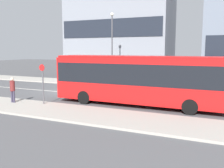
# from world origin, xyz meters

# --- Properties ---
(ground_plane) EXTENTS (120.00, 120.00, 0.00)m
(ground_plane) POSITION_xyz_m (0.00, 0.00, 0.00)
(ground_plane) COLOR #4F4F51
(sidewalk_near) EXTENTS (44.00, 3.50, 0.13)m
(sidewalk_near) POSITION_xyz_m (0.00, -6.25, 0.07)
(sidewalk_near) COLOR #A39E93
(sidewalk_near) RESTS_ON ground_plane
(sidewalk_far) EXTENTS (44.00, 3.50, 0.13)m
(sidewalk_far) POSITION_xyz_m (0.00, 6.25, 0.07)
(sidewalk_far) COLOR #A39E93
(sidewalk_far) RESTS_ON ground_plane
(lane_centerline) EXTENTS (41.80, 0.16, 0.01)m
(lane_centerline) POSITION_xyz_m (0.00, 0.00, 0.00)
(lane_centerline) COLOR silver
(lane_centerline) RESTS_ON ground_plane
(city_bus) EXTENTS (11.85, 2.61, 3.44)m
(city_bus) POSITION_xyz_m (7.67, -2.38, 1.98)
(city_bus) COLOR red
(city_bus) RESTS_ON ground_plane
(parked_car_0) EXTENTS (4.07, 1.83, 1.40)m
(parked_car_0) POSITION_xyz_m (12.53, 3.35, 0.65)
(parked_car_0) COLOR #A39E84
(parked_car_0) RESTS_ON ground_plane
(pedestrian_near_stop) EXTENTS (0.35, 0.34, 1.79)m
(pedestrian_near_stop) POSITION_xyz_m (-0.56, -5.72, 1.15)
(pedestrian_near_stop) COLOR #383347
(pedestrian_near_stop) RESTS_ON sidewalk_near
(bus_stop_sign) EXTENTS (0.44, 0.12, 2.80)m
(bus_stop_sign) POSITION_xyz_m (1.73, -5.21, 1.76)
(bus_stop_sign) COLOR #4C4C51
(bus_stop_sign) RESTS_ON sidewalk_near
(street_lamp) EXTENTS (0.36, 0.36, 7.49)m
(street_lamp) POSITION_xyz_m (2.32, 5.12, 4.65)
(street_lamp) COLOR #4C4C51
(street_lamp) RESTS_ON sidewalk_far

